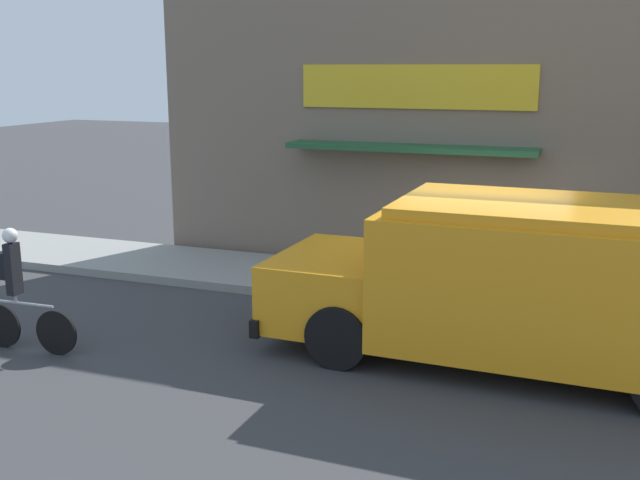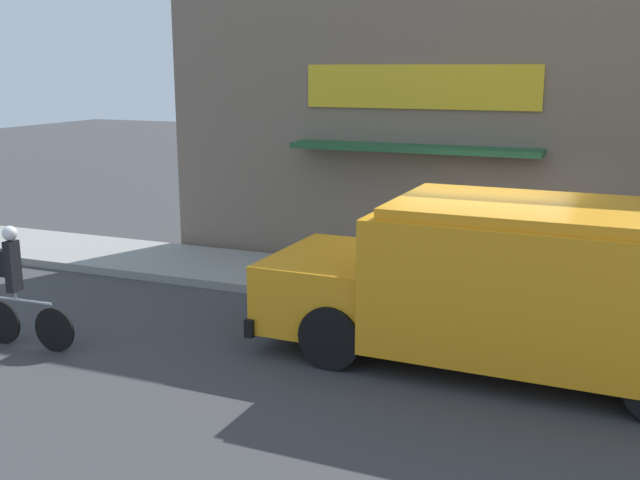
# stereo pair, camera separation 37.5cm
# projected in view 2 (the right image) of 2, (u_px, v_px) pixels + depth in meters

# --- Properties ---
(ground_plane) EXTENTS (70.00, 70.00, 0.00)m
(ground_plane) POSITION_uv_depth(u_px,v_px,m) (476.00, 323.00, 11.20)
(ground_plane) COLOR #38383A
(sidewalk) EXTENTS (28.00, 2.18, 0.15)m
(sidewalk) POSITION_uv_depth(u_px,v_px,m) (489.00, 298.00, 12.17)
(sidewalk) COLOR gray
(sidewalk) RESTS_ON ground_plane
(storefront) EXTENTS (13.31, 0.86, 5.87)m
(storefront) POSITION_uv_depth(u_px,v_px,m) (508.00, 116.00, 12.75)
(storefront) COLOR #756656
(storefront) RESTS_ON ground_plane
(school_bus) EXTENTS (6.25, 2.93, 2.11)m
(school_bus) POSITION_uv_depth(u_px,v_px,m) (529.00, 283.00, 9.33)
(school_bus) COLOR orange
(school_bus) RESTS_ON ground_plane
(cyclist) EXTENTS (1.50, 0.20, 1.68)m
(cyclist) POSITION_uv_depth(u_px,v_px,m) (17.00, 289.00, 10.07)
(cyclist) COLOR black
(cyclist) RESTS_ON ground_plane
(trash_bin) EXTENTS (0.58, 0.58, 0.92)m
(trash_bin) POSITION_uv_depth(u_px,v_px,m) (580.00, 276.00, 11.50)
(trash_bin) COLOR #38383D
(trash_bin) RESTS_ON sidewalk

